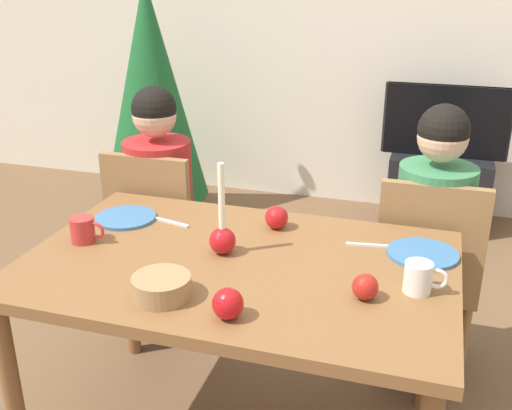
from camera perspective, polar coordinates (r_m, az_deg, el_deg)
back_wall at (r=4.32m, az=9.82°, el=16.92°), size 6.40×0.10×2.60m
dining_table at (r=2.03m, az=-1.68°, el=-7.38°), size 1.40×0.90×0.75m
chair_left at (r=2.80m, az=-9.16°, el=-2.47°), size 0.40×0.40×0.90m
chair_right at (r=2.55m, az=15.84°, el=-5.68°), size 0.40×0.40×0.90m
person_left_child at (r=2.81m, az=-8.94°, el=-1.14°), size 0.30×0.30×1.17m
person_right_child at (r=2.55m, az=16.00°, el=-4.20°), size 0.30×0.30×1.17m
tv_stand at (r=4.22m, az=16.74°, el=1.35°), size 0.64×0.40×0.48m
tv at (r=4.08m, az=17.46°, el=7.53°), size 0.79×0.05×0.46m
christmas_tree at (r=4.12m, az=-9.85°, el=10.52°), size 0.71×0.71×1.67m
candle_centerpiece at (r=2.01m, az=-3.19°, el=-2.84°), size 0.09×0.09×0.32m
plate_left at (r=2.35m, az=-12.16°, el=-1.17°), size 0.23×0.23×0.01m
plate_right at (r=2.09m, az=15.42°, el=-4.44°), size 0.23×0.23×0.01m
mug_left at (r=2.18m, az=-15.93°, el=-2.25°), size 0.13×0.08×0.09m
mug_right at (r=1.85m, az=15.12°, el=-6.61°), size 0.13×0.08×0.09m
fork_left at (r=2.29m, az=-8.21°, el=-1.56°), size 0.18×0.06×0.01m
fork_right at (r=2.12m, az=10.90°, el=-3.75°), size 0.18×0.04×0.01m
bowl_walnuts at (r=1.79m, az=-8.87°, el=-7.62°), size 0.17×0.17×0.07m
apple_near_candle at (r=1.67m, az=-2.66°, el=-9.26°), size 0.09×0.09×0.09m
apple_by_left_plate at (r=1.79m, az=10.24°, el=-7.59°), size 0.08×0.08×0.08m
apple_by_right_mug at (r=2.21m, az=1.94°, el=-1.17°), size 0.09×0.09×0.09m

